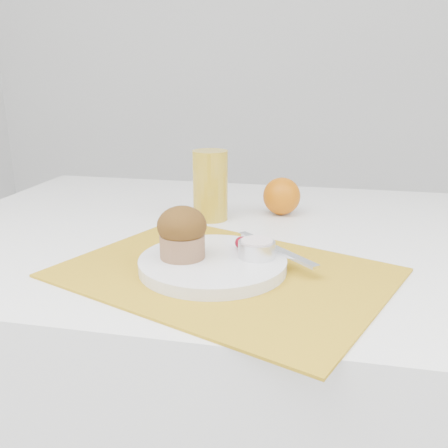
% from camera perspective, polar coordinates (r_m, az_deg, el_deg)
% --- Properties ---
extents(table, '(1.20, 0.80, 0.75)m').
position_cam_1_polar(table, '(1.10, 2.38, -19.81)').
color(table, white).
rests_on(table, ground).
extents(placemat, '(0.55, 0.48, 0.00)m').
position_cam_1_polar(placemat, '(0.74, 0.01, -5.59)').
color(placemat, '#BE901A').
rests_on(placemat, table).
extents(plate, '(0.26, 0.26, 0.02)m').
position_cam_1_polar(plate, '(0.74, -1.30, -4.54)').
color(plate, white).
rests_on(plate, placemat).
extents(ramekin, '(0.07, 0.07, 0.02)m').
position_cam_1_polar(ramekin, '(0.74, 3.76, -2.90)').
color(ramekin, silver).
rests_on(ramekin, plate).
extents(cream, '(0.06, 0.06, 0.01)m').
position_cam_1_polar(cream, '(0.74, 3.78, -2.05)').
color(cream, silver).
rests_on(cream, ramekin).
extents(raspberry_near, '(0.02, 0.02, 0.02)m').
position_cam_1_polar(raspberry_near, '(0.77, 2.05, -2.16)').
color(raspberry_near, '#52020C').
rests_on(raspberry_near, plate).
extents(raspberry_far, '(0.02, 0.02, 0.02)m').
position_cam_1_polar(raspberry_far, '(0.78, 2.81, -2.21)').
color(raspberry_far, '#5F020F').
rests_on(raspberry_far, plate).
extents(butter_knife, '(0.14, 0.14, 0.00)m').
position_cam_1_polar(butter_knife, '(0.77, 5.92, -2.82)').
color(butter_knife, silver).
rests_on(butter_knife, plate).
extents(orange, '(0.08, 0.08, 0.08)m').
position_cam_1_polar(orange, '(1.03, 6.61, 3.18)').
color(orange, '#C66206').
rests_on(orange, table).
extents(juice_glass, '(0.09, 0.09, 0.14)m').
position_cam_1_polar(juice_glass, '(0.99, -1.57, 4.43)').
color(juice_glass, gold).
rests_on(juice_glass, table).
extents(muffin, '(0.09, 0.09, 0.08)m').
position_cam_1_polar(muffin, '(0.73, -4.82, -0.97)').
color(muffin, '#966A49').
rests_on(muffin, plate).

